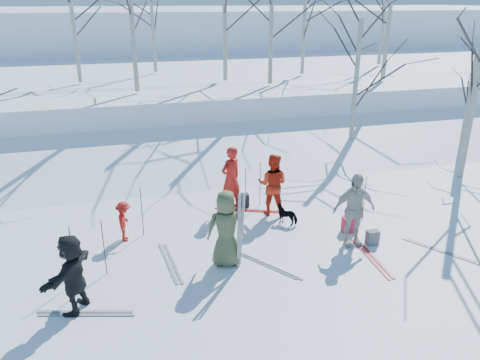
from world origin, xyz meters
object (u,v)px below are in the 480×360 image
object	(u,v)px
skier_grey_west	(73,273)
backpack_dark	(243,200)
skier_olive_center	(226,229)
skier_red_north	(231,178)
skier_red_seated	(124,221)
skier_redor_behind	(273,184)
backpack_red	(348,225)
skier_cream_east	(354,210)
dog	(287,214)
backpack_grey	(372,238)

from	to	relation	value
skier_grey_west	backpack_dark	world-z (taller)	skier_grey_west
skier_olive_center	skier_red_north	bearing A→B (deg)	-95.67
skier_olive_center	skier_red_seated	distance (m)	2.89
skier_redor_behind	backpack_red	size ratio (longest dim) A/B	4.28
skier_cream_east	backpack_dark	xyz separation A→B (m)	(-2.01, 2.93, -0.75)
skier_red_seated	skier_redor_behind	bearing A→B (deg)	-74.35
backpack_red	dog	bearing A→B (deg)	145.99
skier_red_north	skier_grey_west	bearing A→B (deg)	15.46
skier_redor_behind	dog	bearing A→B (deg)	136.59
skier_grey_west	backpack_red	distance (m)	6.99
skier_red_seated	backpack_dark	bearing A→B (deg)	-62.46
skier_olive_center	skier_cream_east	xyz separation A→B (m)	(3.25, 0.08, 0.03)
skier_red_north	backpack_dark	distance (m)	0.83
dog	backpack_red	distance (m)	1.66
skier_red_seated	skier_grey_west	size ratio (longest dim) A/B	0.65
dog	backpack_dark	bearing A→B (deg)	-105.55
skier_olive_center	skier_red_seated	world-z (taller)	skier_olive_center
backpack_red	skier_grey_west	bearing A→B (deg)	-167.02
skier_redor_behind	skier_cream_east	size ratio (longest dim) A/B	0.95
skier_red_north	backpack_dark	xyz separation A→B (m)	(0.36, 0.01, -0.75)
skier_grey_west	skier_olive_center	bearing A→B (deg)	133.77
dog	backpack_grey	size ratio (longest dim) A/B	1.67
skier_olive_center	backpack_dark	size ratio (longest dim) A/B	4.56
backpack_grey	backpack_dark	xyz separation A→B (m)	(-2.52, 3.09, 0.01)
skier_cream_east	dog	distance (m)	2.03
skier_grey_west	backpack_red	bearing A→B (deg)	131.92
skier_olive_center	skier_redor_behind	bearing A→B (deg)	-118.89
skier_red_seated	backpack_grey	xyz separation A→B (m)	(5.98, -1.90, -0.34)
skier_cream_east	dog	world-z (taller)	skier_cream_east
backpack_red	skier_cream_east	bearing A→B (deg)	-111.80
skier_red_north	skier_cream_east	bearing A→B (deg)	101.69
skier_red_seated	dog	world-z (taller)	skier_red_seated
skier_red_seated	backpack_dark	xyz separation A→B (m)	(3.46, 1.19, -0.33)
skier_red_north	skier_grey_west	size ratio (longest dim) A/B	1.15
skier_cream_east	dog	bearing A→B (deg)	127.25
skier_red_seated	skier_cream_east	bearing A→B (deg)	-99.04
skier_red_north	skier_cream_east	world-z (taller)	skier_red_north
skier_red_north	skier_redor_behind	xyz separation A→B (m)	(1.05, -0.67, -0.05)
skier_red_seated	backpack_dark	world-z (taller)	skier_red_seated
skier_olive_center	skier_red_seated	bearing A→B (deg)	-28.59
skier_olive_center	skier_redor_behind	size ratio (longest dim) A/B	1.01
backpack_grey	backpack_dark	world-z (taller)	backpack_dark
skier_olive_center	skier_cream_east	distance (m)	3.25
backpack_grey	backpack_dark	size ratio (longest dim) A/B	0.95
skier_grey_west	skier_cream_east	bearing A→B (deg)	127.18
skier_red_north	backpack_grey	xyz separation A→B (m)	(2.88, -3.08, -0.76)
skier_redor_behind	backpack_red	world-z (taller)	skier_redor_behind
skier_cream_east	backpack_grey	distance (m)	0.92
skier_redor_behind	skier_grey_west	distance (m)	6.12
skier_grey_west	backpack_dark	xyz separation A→B (m)	(4.53, 3.88, -0.62)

